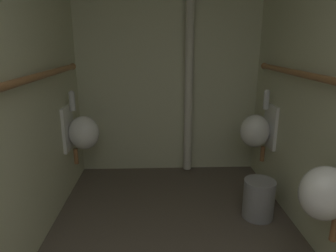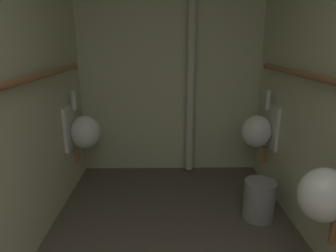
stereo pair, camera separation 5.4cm
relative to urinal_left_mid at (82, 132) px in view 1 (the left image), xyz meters
name	(u,v)px [view 1 (the left image)]	position (x,y,z in m)	size (l,w,h in m)	color
wall_back	(168,56)	(0.89, 0.57, 0.71)	(2.19, 0.06, 2.71)	beige
urinal_left_mid	(82,132)	(0.00, 0.00, 0.00)	(0.32, 0.30, 0.76)	white
urinal_right_mid	(328,192)	(1.77, -1.30, 0.00)	(0.32, 0.30, 0.76)	white
urinal_right_far	(257,130)	(1.77, 0.00, 0.00)	(0.32, 0.30, 0.76)	white
standpipe_back_wall	(189,56)	(1.12, 0.46, 0.71)	(0.09, 0.09, 2.66)	beige
waste_bin	(259,199)	(1.64, -0.56, -0.47)	(0.27, 0.27, 0.35)	gray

